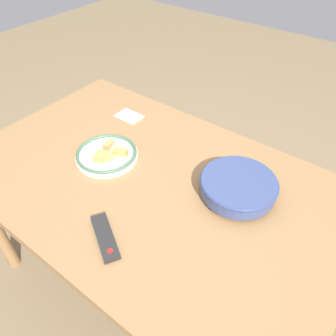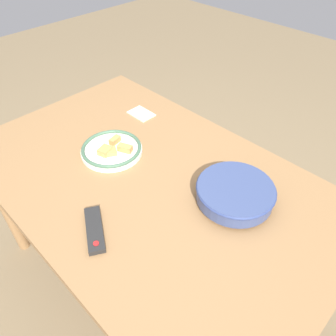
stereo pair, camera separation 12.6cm
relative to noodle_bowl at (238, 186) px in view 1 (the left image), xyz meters
name	(u,v)px [view 1 (the left image)]	position (x,y,z in m)	size (l,w,h in m)	color
ground_plane	(154,278)	(0.31, 0.13, -0.79)	(8.00, 8.00, 0.00)	#7F6B4C
dining_table	(149,192)	(0.31, 0.13, -0.12)	(1.50, 0.94, 0.75)	olive
noodle_bowl	(238,186)	(0.00, 0.00, 0.00)	(0.28, 0.28, 0.07)	#384775
food_plate	(107,155)	(0.53, 0.14, -0.03)	(0.26, 0.26, 0.05)	silver
tv_remote	(105,237)	(0.24, 0.44, -0.03)	(0.19, 0.14, 0.02)	black
folded_napkin	(129,116)	(0.67, -0.14, -0.04)	(0.12, 0.09, 0.01)	beige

